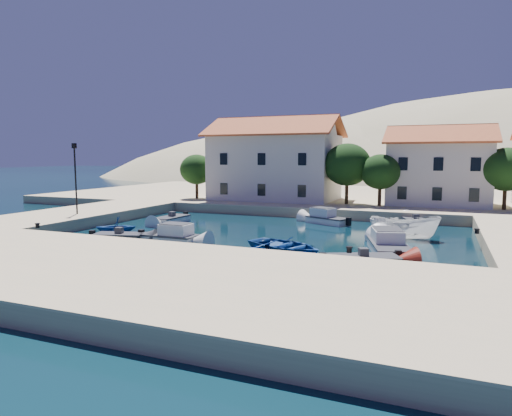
# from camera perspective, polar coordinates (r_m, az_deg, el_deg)

# --- Properties ---
(ground) EXTENTS (400.00, 400.00, 0.00)m
(ground) POSITION_cam_1_polar(r_m,az_deg,el_deg) (26.97, -5.87, -6.62)
(ground) COLOR black
(ground) RESTS_ON ground
(quay_south) EXTENTS (52.00, 12.00, 1.00)m
(quay_south) POSITION_cam_1_polar(r_m,az_deg,el_deg) (21.91, -13.38, -8.52)
(quay_south) COLOR beige
(quay_south) RESTS_ON ground
(quay_west) EXTENTS (8.00, 20.00, 1.00)m
(quay_west) POSITION_cam_1_polar(r_m,az_deg,el_deg) (46.02, -21.06, -0.92)
(quay_west) COLOR beige
(quay_west) RESTS_ON ground
(quay_north) EXTENTS (80.00, 36.00, 1.00)m
(quay_north) POSITION_cam_1_polar(r_m,az_deg,el_deg) (62.28, 12.53, 1.20)
(quay_north) COLOR beige
(quay_north) RESTS_ON ground
(hills) EXTENTS (254.00, 176.00, 99.00)m
(hills) POSITION_cam_1_polar(r_m,az_deg,el_deg) (149.92, 25.06, -5.45)
(hills) COLOR tan
(hills) RESTS_ON ground
(building_left) EXTENTS (14.70, 9.45, 9.70)m
(building_left) POSITION_cam_1_polar(r_m,az_deg,el_deg) (54.36, 2.46, 6.33)
(building_left) COLOR beige
(building_left) RESTS_ON quay_north
(building_mid) EXTENTS (10.50, 8.40, 8.30)m
(building_mid) POSITION_cam_1_polar(r_m,az_deg,el_deg) (52.15, 21.88, 5.07)
(building_mid) COLOR beige
(building_mid) RESTS_ON quay_north
(trees) EXTENTS (37.30, 5.30, 6.45)m
(trees) POSITION_cam_1_polar(r_m,az_deg,el_deg) (49.25, 13.05, 4.87)
(trees) COLOR #382314
(trees) RESTS_ON quay_north
(lamppost) EXTENTS (0.35, 0.25, 6.22)m
(lamppost) POSITION_cam_1_polar(r_m,az_deg,el_deg) (43.22, -21.66, 4.26)
(lamppost) COLOR black
(lamppost) RESTS_ON quay_west
(bollards) EXTENTS (29.36, 9.56, 0.30)m
(bollards) POSITION_cam_1_polar(r_m,az_deg,el_deg) (29.10, 2.59, -3.31)
(bollards) COLOR black
(bollards) RESTS_ON ground
(motorboat_grey_sw) EXTENTS (3.73, 2.43, 1.25)m
(motorboat_grey_sw) POSITION_cam_1_polar(r_m,az_deg,el_deg) (34.10, -16.71, -3.58)
(motorboat_grey_sw) COLOR #38393E
(motorboat_grey_sw) RESTS_ON ground
(cabin_cruiser_south) EXTENTS (4.11, 1.80, 1.60)m
(cabin_cruiser_south) POSITION_cam_1_polar(r_m,az_deg,el_deg) (32.78, -10.80, -3.51)
(cabin_cruiser_south) COLOR white
(cabin_cruiser_south) RESTS_ON ground
(rowboat_south) EXTENTS (6.37, 5.53, 1.10)m
(rowboat_south) POSITION_cam_1_polar(r_m,az_deg,el_deg) (29.27, 3.62, -5.56)
(rowboat_south) COLOR navy
(rowboat_south) RESTS_ON ground
(motorboat_red_se) EXTENTS (4.23, 3.19, 1.25)m
(motorboat_red_se) POSITION_cam_1_polar(r_m,az_deg,el_deg) (26.15, 13.25, -6.53)
(motorboat_red_se) COLOR maroon
(motorboat_red_se) RESTS_ON ground
(cabin_cruiser_east) EXTENTS (3.47, 5.66, 1.60)m
(cabin_cruiser_east) POSITION_cam_1_polar(r_m,az_deg,el_deg) (30.21, 16.28, -4.51)
(cabin_cruiser_east) COLOR white
(cabin_cruiser_east) RESTS_ON ground
(boat_east) EXTENTS (5.08, 1.96, 1.95)m
(boat_east) POSITION_cam_1_polar(r_m,az_deg,el_deg) (35.62, 18.00, -3.69)
(boat_east) COLOR white
(boat_east) RESTS_ON ground
(motorboat_white_ne) EXTENTS (2.84, 4.00, 1.25)m
(motorboat_white_ne) POSITION_cam_1_polar(r_m,az_deg,el_deg) (42.46, 19.32, -1.73)
(motorboat_white_ne) COLOR white
(motorboat_white_ne) RESTS_ON ground
(rowboat_west) EXTENTS (3.87, 3.72, 1.57)m
(rowboat_west) POSITION_cam_1_polar(r_m,az_deg,el_deg) (37.33, -17.06, -3.20)
(rowboat_west) COLOR navy
(rowboat_west) RESTS_ON ground
(motorboat_white_west) EXTENTS (1.86, 3.81, 1.25)m
(motorboat_white_west) POSITION_cam_1_polar(r_m,az_deg,el_deg) (42.48, -10.44, -1.46)
(motorboat_white_west) COLOR white
(motorboat_white_west) RESTS_ON ground
(cabin_cruiser_north) EXTENTS (4.27, 3.16, 1.60)m
(cabin_cruiser_north) POSITION_cam_1_polar(r_m,az_deg,el_deg) (41.73, 8.92, -1.32)
(cabin_cruiser_north) COLOR white
(cabin_cruiser_north) RESTS_ON ground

